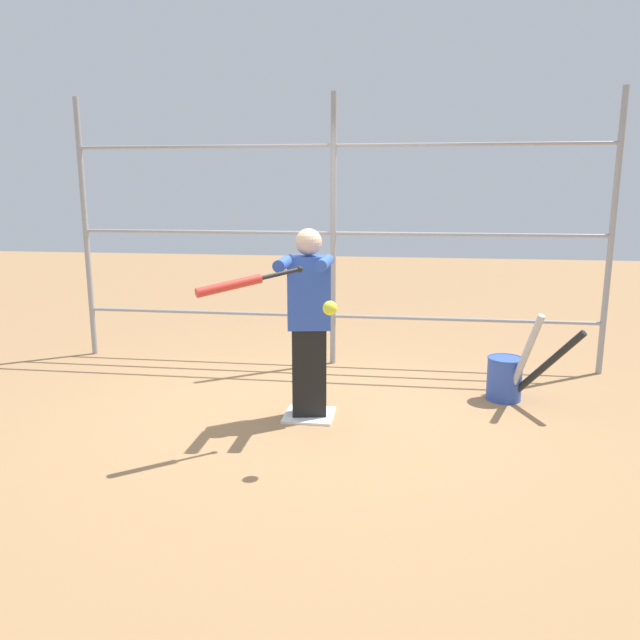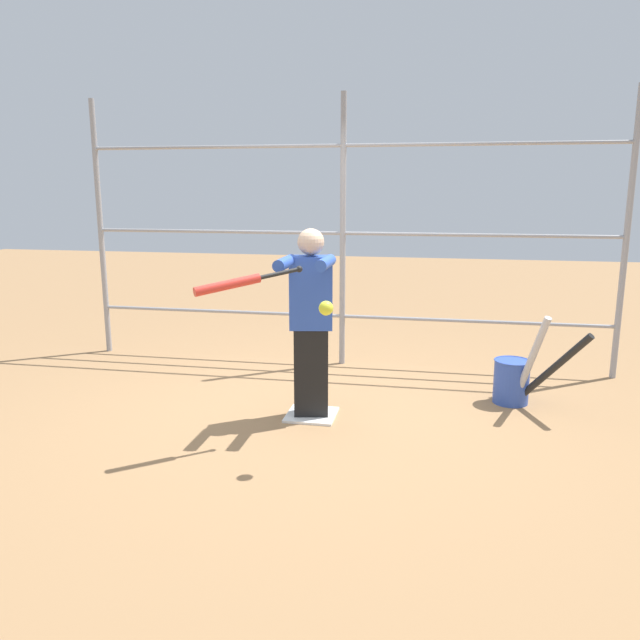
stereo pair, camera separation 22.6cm
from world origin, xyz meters
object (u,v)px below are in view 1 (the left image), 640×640
Objects in this scene: bat_bucket at (509,376)px; softball_in_flight at (330,308)px; batter at (309,318)px; baseball_bat_swinging at (239,283)px.

softball_in_flight is at bearing 46.29° from bat_bucket.
batter is at bearing -71.51° from softball_in_flight.
softball_in_flight is (-0.64, 0.13, -0.13)m from baseball_bat_swinging.
batter reaches higher than softball_in_flight.
bat_bucket is at bearing -146.85° from baseball_bat_swinging.
baseball_bat_swinging is (0.37, 0.69, 0.37)m from batter.
baseball_bat_swinging is at bearing -11.27° from softball_in_flight.
batter is 15.96× the size of softball_in_flight.
batter is 0.90m from softball_in_flight.
batter is 2.35× the size of baseball_bat_swinging.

